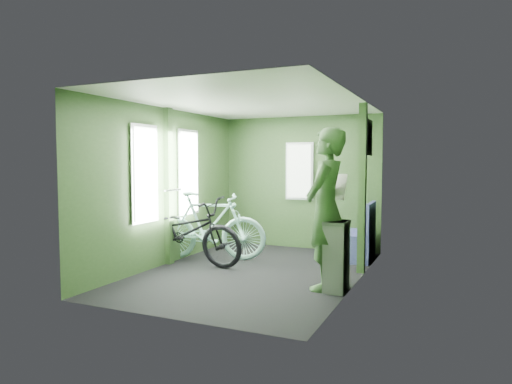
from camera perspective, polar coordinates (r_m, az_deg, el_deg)
room at (r=6.20m, az=-0.54°, el=3.07°), size 4.00×4.02×2.31m
bicycle_black at (r=6.89m, az=-8.84°, el=-8.93°), size 1.92×0.86×1.06m
bicycle_mint at (r=7.14m, az=-5.94°, el=-8.47°), size 1.88×1.11×1.11m
passenger at (r=5.46m, az=8.73°, el=-2.08°), size 0.51×0.75×1.92m
waste_box at (r=5.44m, az=10.01°, el=-7.92°), size 0.24×0.34×0.83m
bench_seat at (r=7.30m, az=12.68°, el=-6.17°), size 0.50×0.86×0.89m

